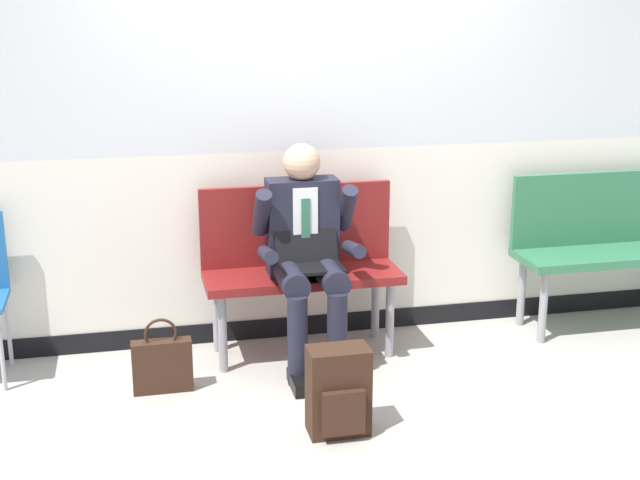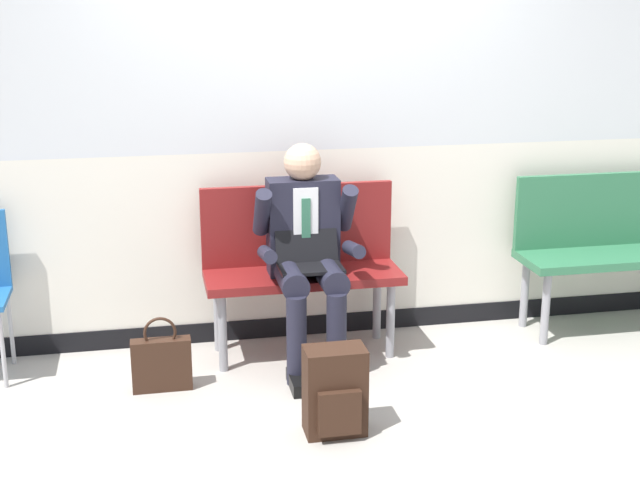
{
  "view_description": "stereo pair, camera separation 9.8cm",
  "coord_description": "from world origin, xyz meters",
  "px_view_note": "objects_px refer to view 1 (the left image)",
  "views": [
    {
      "loc": [
        -1.07,
        -4.41,
        2.07
      ],
      "look_at": [
        -0.06,
        0.08,
        0.75
      ],
      "focal_mm": 49.05,
      "sensor_mm": 36.0,
      "label": 1
    },
    {
      "loc": [
        -0.97,
        -4.43,
        2.07
      ],
      "look_at": [
        -0.06,
        0.08,
        0.75
      ],
      "focal_mm": 49.05,
      "sensor_mm": 36.0,
      "label": 2
    }
  ],
  "objects_px": {
    "handbag": "(162,364)",
    "bench_with_person": "(300,257)",
    "backpack": "(339,392)",
    "person_seated": "(307,250)",
    "bench_empty": "(602,238)"
  },
  "relations": [
    {
      "from": "handbag",
      "to": "bench_with_person",
      "type": "bearing_deg",
      "value": 26.12
    },
    {
      "from": "backpack",
      "to": "handbag",
      "type": "xyz_separation_m",
      "value": [
        -0.81,
        0.65,
        -0.06
      ]
    },
    {
      "from": "bench_with_person",
      "to": "person_seated",
      "type": "relative_size",
      "value": 0.9
    },
    {
      "from": "bench_with_person",
      "to": "bench_empty",
      "type": "distance_m",
      "value": 1.95
    },
    {
      "from": "bench_with_person",
      "to": "bench_empty",
      "type": "height_order",
      "value": "bench_with_person"
    },
    {
      "from": "bench_with_person",
      "to": "bench_empty",
      "type": "relative_size",
      "value": 0.99
    },
    {
      "from": "bench_with_person",
      "to": "backpack",
      "type": "xyz_separation_m",
      "value": [
        -0.02,
        -1.06,
        -0.36
      ]
    },
    {
      "from": "backpack",
      "to": "person_seated",
      "type": "bearing_deg",
      "value": 88.35
    },
    {
      "from": "bench_empty",
      "to": "handbag",
      "type": "height_order",
      "value": "bench_empty"
    },
    {
      "from": "bench_empty",
      "to": "handbag",
      "type": "relative_size",
      "value": 2.77
    },
    {
      "from": "bench_with_person",
      "to": "backpack",
      "type": "bearing_deg",
      "value": -91.33
    },
    {
      "from": "handbag",
      "to": "person_seated",
      "type": "bearing_deg",
      "value": 13.68
    },
    {
      "from": "person_seated",
      "to": "backpack",
      "type": "height_order",
      "value": "person_seated"
    },
    {
      "from": "bench_empty",
      "to": "backpack",
      "type": "xyz_separation_m",
      "value": [
        -1.97,
        -1.06,
        -0.35
      ]
    },
    {
      "from": "person_seated",
      "to": "handbag",
      "type": "height_order",
      "value": "person_seated"
    }
  ]
}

